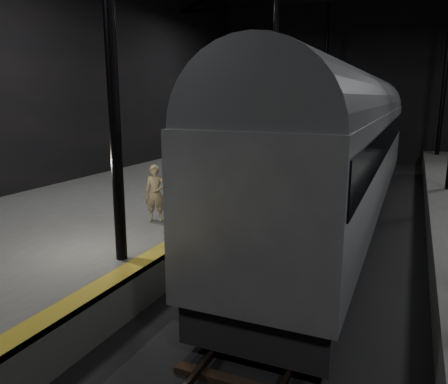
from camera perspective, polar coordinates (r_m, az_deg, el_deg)
The scene contains 6 objects.
ground at distance 13.11m, azimuth 11.84°, elevation -9.19°, with size 44.00×44.00×0.00m, color black.
platform_left at distance 16.08m, azimuth -15.25°, elevation -3.44°, with size 9.00×43.80×1.00m, color #4F4F4D.
tactile_strip at distance 13.75m, azimuth -1.36°, elevation -3.48°, with size 0.50×43.80×0.01m, color #9B6B1C.
track at distance 13.09m, azimuth 11.85°, elevation -8.91°, with size 2.40×43.00×0.24m.
train at distance 16.90m, azimuth 15.60°, elevation 6.33°, with size 3.13×20.89×5.58m.
woman at distance 13.46m, azimuth -8.94°, elevation -0.17°, with size 0.64×0.42×1.74m, color tan.
Camera 1 is at (2.32, -12.00, 4.75)m, focal length 35.00 mm.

